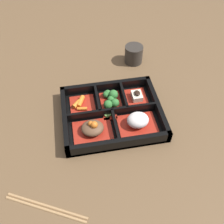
% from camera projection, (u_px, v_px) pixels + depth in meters
% --- Properties ---
extents(ground_plane, '(3.00, 3.00, 0.00)m').
position_uv_depth(ground_plane, '(112.00, 117.00, 0.83)').
color(ground_plane, brown).
extents(bento_base, '(0.30, 0.25, 0.01)m').
position_uv_depth(bento_base, '(112.00, 116.00, 0.82)').
color(bento_base, black).
rests_on(bento_base, ground_plane).
extents(bento_rim, '(0.30, 0.25, 0.04)m').
position_uv_depth(bento_rim, '(112.00, 112.00, 0.81)').
color(bento_rim, black).
rests_on(bento_rim, ground_plane).
extents(bowl_rice, '(0.12, 0.09, 0.05)m').
position_uv_depth(bowl_rice, '(138.00, 121.00, 0.78)').
color(bowl_rice, maroon).
rests_on(bowl_rice, bento_base).
extents(bowl_stew, '(0.12, 0.09, 0.05)m').
position_uv_depth(bowl_stew, '(93.00, 129.00, 0.76)').
color(bowl_stew, maroon).
rests_on(bowl_stew, bento_base).
extents(bowl_tofu, '(0.07, 0.09, 0.03)m').
position_uv_depth(bowl_tofu, '(137.00, 97.00, 0.86)').
color(bowl_tofu, maroon).
rests_on(bowl_tofu, bento_base).
extents(bowl_greens, '(0.07, 0.09, 0.04)m').
position_uv_depth(bowl_greens, '(111.00, 99.00, 0.84)').
color(bowl_greens, maroon).
rests_on(bowl_greens, bento_base).
extents(bowl_carrots, '(0.08, 0.09, 0.02)m').
position_uv_depth(bowl_carrots, '(81.00, 105.00, 0.84)').
color(bowl_carrots, maroon).
rests_on(bowl_carrots, bento_base).
extents(bowl_pickles, '(0.04, 0.04, 0.01)m').
position_uv_depth(bowl_pickles, '(109.00, 114.00, 0.81)').
color(bowl_pickles, maroon).
rests_on(bowl_pickles, bento_base).
extents(tea_cup, '(0.07, 0.07, 0.07)m').
position_uv_depth(tea_cup, '(134.00, 54.00, 0.98)').
color(tea_cup, '#2D2823').
rests_on(tea_cup, ground_plane).
extents(chopsticks, '(0.20, 0.11, 0.01)m').
position_uv_depth(chopsticks, '(46.00, 207.00, 0.64)').
color(chopsticks, '#A87F51').
rests_on(chopsticks, ground_plane).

